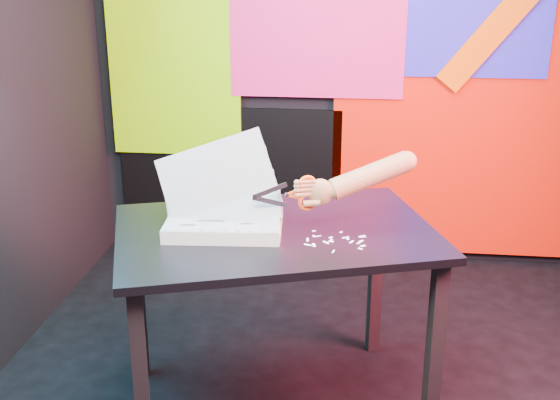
# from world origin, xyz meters

# --- Properties ---
(room) EXTENTS (3.01, 3.01, 2.71)m
(room) POSITION_xyz_m (0.00, 0.00, 1.35)
(room) COLOR black
(room) RESTS_ON ground
(backdrop) EXTENTS (2.88, 0.05, 2.08)m
(backdrop) POSITION_xyz_m (0.06, 1.46, 0.96)
(backdrop) COLOR red
(backdrop) RESTS_ON ground
(work_table) EXTENTS (1.32, 1.08, 0.75)m
(work_table) POSITION_xyz_m (-0.29, -0.04, 0.65)
(work_table) COLOR black
(work_table) RESTS_ON ground
(printout_stack) EXTENTS (0.49, 0.33, 0.38)m
(printout_stack) POSITION_xyz_m (-0.48, -0.07, 0.78)
(printout_stack) COLOR silver
(printout_stack) RESTS_ON work_table
(scissors) EXTENTS (0.22, 0.09, 0.13)m
(scissors) POSITION_xyz_m (-0.19, -0.05, 0.89)
(scissors) COLOR #A8AAB7
(scissors) RESTS_ON printout_stack
(hand_forearm) EXTENTS (0.43, 0.20, 0.18)m
(hand_forearm) POSITION_xyz_m (0.01, 0.03, 0.93)
(hand_forearm) COLOR olive
(hand_forearm) RESTS_ON work_table
(paper_clippings) EXTENTS (0.21, 0.20, 0.00)m
(paper_clippings) POSITION_xyz_m (-0.07, -0.13, 0.75)
(paper_clippings) COLOR white
(paper_clippings) RESTS_ON work_table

